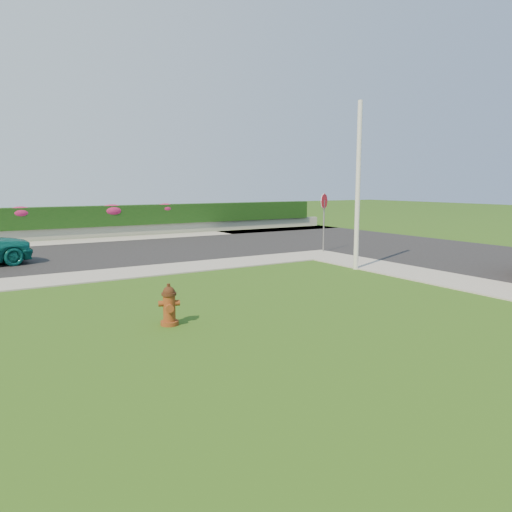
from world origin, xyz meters
TOP-DOWN VIEW (x-y plane):
  - ground at (0.00, 0.00)m, footprint 120.00×120.00m
  - street_right at (12.00, 4.00)m, footprint 8.00×32.00m
  - curb_corner at (7.00, 9.00)m, footprint 2.00×2.00m
  - sidewalk_beyond at (-1.00, 19.00)m, footprint 34.00×2.00m
  - retaining_wall at (-1.00, 20.50)m, footprint 34.00×0.40m
  - hedge at (-1.00, 20.60)m, footprint 32.00×0.90m
  - fire_hydrant at (-1.98, 2.66)m, footprint 0.45×0.43m
  - utility_pole at (5.98, 5.69)m, footprint 0.16×0.16m
  - stop_sign at (7.76, 9.58)m, footprint 0.62×0.32m
  - flower_clump_d at (-2.62, 20.50)m, footprint 1.26×0.81m
  - flower_clump_e at (1.94, 20.50)m, footprint 1.37×0.88m
  - flower_clump_f at (5.02, 20.50)m, footprint 1.17×0.75m

SIDE VIEW (x-z plane):
  - ground at x=0.00m, z-range 0.00..0.00m
  - street_right at x=12.00m, z-range 0.00..0.04m
  - curb_corner at x=7.00m, z-range 0.00..0.04m
  - sidewalk_beyond at x=-1.00m, z-range 0.00..0.04m
  - retaining_wall at x=-1.00m, z-range 0.00..0.60m
  - fire_hydrant at x=-1.98m, z-range -0.02..0.85m
  - hedge at x=-1.00m, z-range 0.60..1.70m
  - flower_clump_e at x=1.94m, z-range 1.09..1.77m
  - flower_clump_d at x=-2.62m, z-range 1.13..1.77m
  - flower_clump_f at x=5.02m, z-range 1.18..1.76m
  - stop_sign at x=7.76m, z-range 0.60..3.10m
  - utility_pole at x=5.98m, z-range 0.00..5.57m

